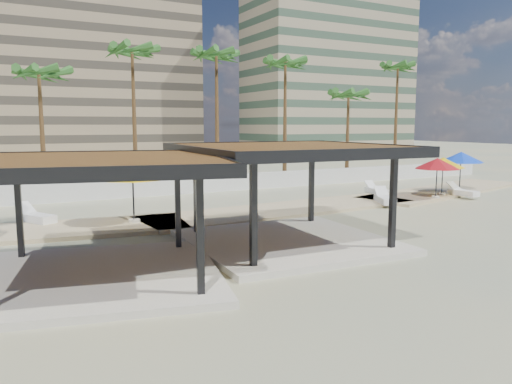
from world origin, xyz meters
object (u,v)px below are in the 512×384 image
at_px(pavilion_west, 98,207).
at_px(umbrella_c, 437,164).
at_px(lounger_a, 36,217).
at_px(lounger_c, 376,190).
at_px(lounger_d, 463,192).
at_px(pavilion_central, 288,185).
at_px(lounger_b, 385,199).

xyz_separation_m(pavilion_west, umbrella_c, (21.32, 6.43, 0.08)).
height_order(pavilion_west, umbrella_c, pavilion_west).
relative_size(lounger_a, lounger_c, 1.13).
distance_m(lounger_c, lounger_d, 5.38).
bearing_deg(pavilion_west, lounger_d, 28.29).
xyz_separation_m(pavilion_central, lounger_c, (12.26, 8.75, -1.96)).
bearing_deg(pavilion_central, umbrella_c, 23.51).
distance_m(pavilion_central, lounger_b, 11.42).
bearing_deg(pavilion_west, lounger_a, 108.97).
xyz_separation_m(lounger_a, lounger_c, (20.62, 0.04, -0.02)).
bearing_deg(lounger_b, lounger_c, -8.47).
distance_m(lounger_b, lounger_c, 4.14).
xyz_separation_m(pavilion_west, lounger_a, (-1.02, 9.83, -1.83)).
xyz_separation_m(lounger_b, lounger_d, (6.53, 0.00, -0.02)).
height_order(lounger_a, lounger_b, lounger_b).
xyz_separation_m(pavilion_central, lounger_a, (-8.36, 8.71, -1.94)).
bearing_deg(lounger_d, umbrella_c, 90.25).
bearing_deg(umbrella_c, pavilion_west, -163.20).
height_order(pavilion_central, lounger_b, pavilion_central).
relative_size(lounger_a, lounger_b, 0.99).
bearing_deg(umbrella_c, lounger_d, 1.12).
bearing_deg(lounger_d, lounger_b, 89.14).
xyz_separation_m(lounger_a, lounger_d, (24.79, -3.35, -0.01)).
distance_m(umbrella_c, lounger_c, 4.31).
bearing_deg(umbrella_c, lounger_a, 171.35).
height_order(umbrella_c, lounger_a, umbrella_c).
distance_m(lounger_a, lounger_c, 20.62).
distance_m(pavilion_central, umbrella_c, 14.95).
distance_m(lounger_a, lounger_d, 25.01).
bearing_deg(lounger_d, pavilion_central, 107.18).
distance_m(umbrella_c, lounger_b, 4.51).
bearing_deg(lounger_d, lounger_c, 49.96).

